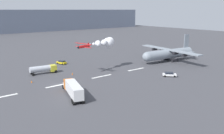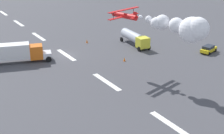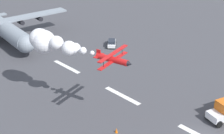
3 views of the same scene
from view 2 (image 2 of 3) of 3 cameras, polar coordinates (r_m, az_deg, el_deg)
name	(u,v)px [view 2 (image 2 of 3)]	position (r m, az deg, el deg)	size (l,w,h in m)	color
ground_plane	(66,55)	(67.44, -7.99, 2.09)	(440.00, 440.00, 0.00)	#424247
runway_stripe_0	(3,13)	(111.64, -18.39, 8.90)	(8.00, 0.90, 0.01)	white
runway_stripe_1	(19,23)	(96.51, -15.96, 7.34)	(8.00, 0.90, 0.01)	white
runway_stripe_2	(39,37)	(81.70, -12.67, 5.20)	(8.00, 0.90, 0.01)	white
runway_stripe_3	(66,55)	(67.44, -7.99, 2.10)	(8.00, 0.90, 0.01)	white
runway_stripe_4	(107,82)	(54.16, -0.94, -2.61)	(8.00, 0.90, 0.01)	white
runway_stripe_5	(172,125)	(42.78, 10.38, -9.95)	(8.00, 0.90, 0.01)	white
stunt_biplane_red	(183,27)	(49.74, 12.28, 6.80)	(18.64, 8.66, 3.95)	red
semi_truck_orange	(9,53)	(64.60, -17.46, 2.42)	(6.93, 14.49, 3.70)	silver
fuel_tanker_truck	(135,38)	(72.54, 4.00, 5.08)	(9.42, 3.60, 2.90)	yellow
airport_staff_sedan	(209,49)	(70.87, 16.47, 3.05)	(2.98, 4.59, 1.52)	yellow
traffic_cone_near	(87,41)	(74.92, -4.39, 4.50)	(0.44, 0.44, 0.75)	orange
traffic_cone_far	(124,59)	(63.29, 2.17, 1.36)	(0.44, 0.44, 0.75)	orange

